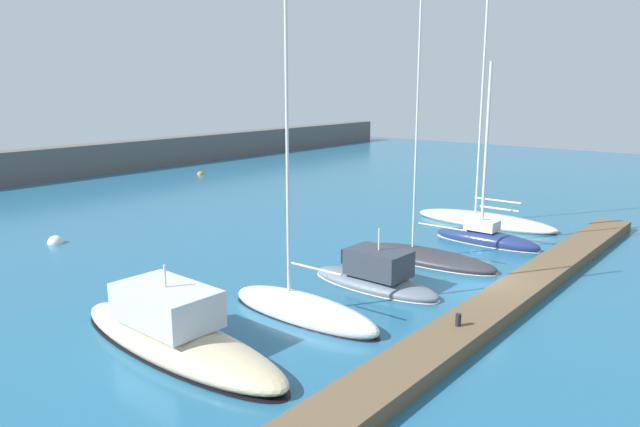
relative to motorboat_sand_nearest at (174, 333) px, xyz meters
name	(u,v)px	position (x,y,z in m)	size (l,w,h in m)	color
ground_plane	(478,288)	(12.22, -5.34, -0.57)	(120.00, 120.00, 0.00)	#236084
dock_pier	(518,291)	(12.22, -7.10, -0.30)	(31.48, 1.85, 0.53)	brown
breakwater_seawall	(14,167)	(12.22, 38.52, 0.91)	(108.00, 2.19, 2.95)	#5B5651
motorboat_sand_nearest	(174,333)	(0.00, 0.00, 0.00)	(2.91, 10.35, 3.18)	beige
sailboat_white_second	(303,310)	(4.83, -1.58, -0.26)	(1.82, 6.96, 13.39)	white
motorboat_slate_third	(375,277)	(9.48, -1.74, -0.10)	(2.22, 6.42, 2.92)	slate
sailboat_charcoal_fourth	(428,257)	(14.39, -1.62, -0.33)	(2.43, 7.37, 16.10)	#2D2D33
sailboat_navy_fifth	(486,237)	(19.44, -2.47, -0.17)	(1.65, 6.14, 10.18)	navy
sailboat_ivory_sixth	(485,219)	(24.06, -0.33, -0.31)	(3.02, 9.26, 16.70)	silver
mooring_buoy_orange	(200,175)	(26.17, 30.09, -0.57)	(0.62, 0.62, 0.62)	orange
mooring_buoy_white	(56,243)	(4.31, 16.29, -0.57)	(0.88, 0.88, 0.88)	white
dock_bollard	(458,320)	(6.67, -7.10, 0.18)	(0.20, 0.20, 0.44)	black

